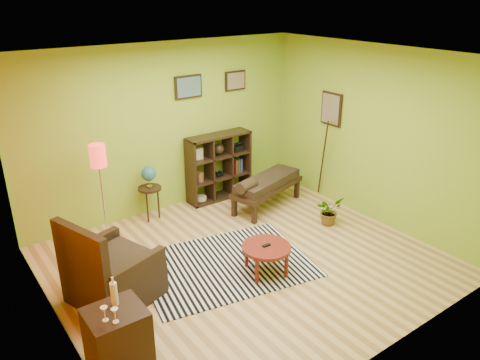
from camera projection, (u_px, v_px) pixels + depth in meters
ground at (246, 261)px, 6.56m from camera, size 5.00×5.00×0.00m
room_shell at (241, 140)px, 5.84m from camera, size 5.04×4.54×2.82m
zebra_rug at (226, 264)px, 6.48m from camera, size 2.55×2.06×0.01m
coffee_table at (266, 250)px, 6.19m from camera, size 0.65×0.65×0.42m
armchair at (110, 275)px, 5.65m from camera, size 1.15×1.14×1.13m
side_cabinet at (118, 338)px, 4.64m from camera, size 0.56×0.51×0.98m
floor_lamp at (99, 165)px, 6.49m from camera, size 0.24×0.24×1.57m
globe_table at (149, 180)px, 7.51m from camera, size 0.38×0.38×0.92m
cube_shelf at (220, 167)px, 8.35m from camera, size 1.20×0.35×1.20m
bench at (266, 184)px, 8.03m from camera, size 1.55×0.89×0.68m
potted_plant at (329, 214)px, 7.55m from camera, size 0.46×0.50×0.36m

